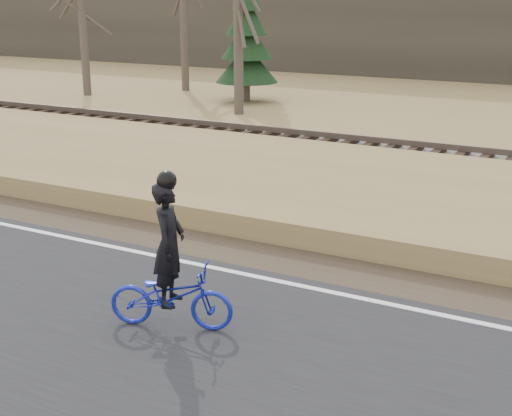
% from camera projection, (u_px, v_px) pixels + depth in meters
% --- Properties ---
extents(ground, '(120.00, 120.00, 0.00)m').
position_uv_depth(ground, '(77.00, 248.00, 12.77)').
color(ground, olive).
rests_on(ground, ground).
extents(edge_line, '(120.00, 0.12, 0.01)m').
position_uv_depth(edge_line, '(84.00, 241.00, 12.92)').
color(edge_line, silver).
rests_on(edge_line, road).
extents(shoulder, '(120.00, 1.60, 0.04)m').
position_uv_depth(shoulder, '(119.00, 228.00, 13.78)').
color(shoulder, '#473A2B').
rests_on(shoulder, ground).
extents(embankment, '(120.00, 5.00, 0.44)m').
position_uv_depth(embankment, '(203.00, 183.00, 16.24)').
color(embankment, olive).
rests_on(embankment, ground).
extents(ballast, '(120.00, 3.00, 0.45)m').
position_uv_depth(ballast, '(278.00, 151.00, 19.44)').
color(ballast, slate).
rests_on(ballast, ground).
extents(railroad, '(120.00, 2.40, 0.29)m').
position_uv_depth(railroad, '(278.00, 140.00, 19.35)').
color(railroad, black).
rests_on(railroad, ballast).
extents(treeline_backdrop, '(120.00, 4.00, 6.00)m').
position_uv_depth(treeline_backdrop, '(468.00, 20.00, 37.15)').
color(treeline_backdrop, '#383328').
rests_on(treeline_backdrop, ground).
extents(cyclist, '(1.79, 1.10, 2.17)m').
position_uv_depth(cyclist, '(170.00, 279.00, 9.43)').
color(cyclist, '#16229B').
rests_on(cyclist, road).
extents(bare_tree_far_left, '(0.36, 0.36, 7.14)m').
position_uv_depth(bare_tree_far_left, '(82.00, 12.00, 30.63)').
color(bare_tree_far_left, brown).
rests_on(bare_tree_far_left, ground).
extents(bare_tree_left, '(0.36, 0.36, 7.48)m').
position_uv_depth(bare_tree_left, '(183.00, 7.00, 32.07)').
color(bare_tree_left, brown).
rests_on(bare_tree_left, ground).
extents(bare_tree_near_left, '(0.36, 0.36, 7.82)m').
position_uv_depth(bare_tree_near_left, '(238.00, 6.00, 25.60)').
color(bare_tree_near_left, brown).
rests_on(bare_tree_near_left, ground).
extents(conifer, '(2.60, 2.60, 5.20)m').
position_uv_depth(conifer, '(247.00, 41.00, 29.23)').
color(conifer, brown).
rests_on(conifer, ground).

